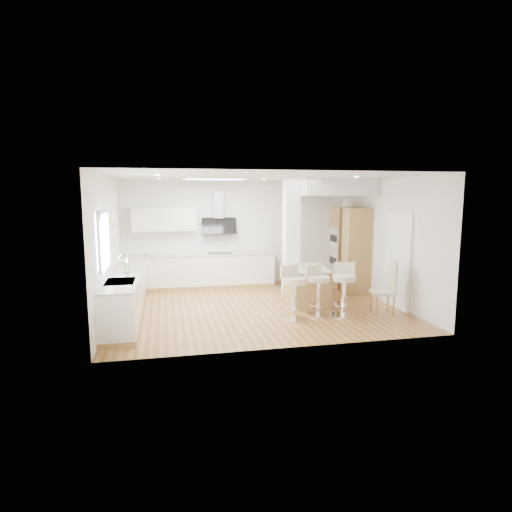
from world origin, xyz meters
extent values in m
plane|color=#A46F3C|center=(0.00, 0.00, 0.00)|extent=(6.00, 6.00, 0.00)
cube|color=silver|center=(0.00, 0.00, 0.00)|extent=(6.00, 5.00, 0.02)
cube|color=white|center=(0.00, 2.50, 1.40)|extent=(6.00, 0.04, 2.80)
cube|color=white|center=(-3.00, 0.00, 1.40)|extent=(0.04, 5.00, 2.80)
cube|color=white|center=(3.00, 0.00, 1.40)|extent=(0.04, 5.00, 2.80)
cube|color=white|center=(-0.80, 0.60, 2.77)|extent=(1.40, 0.95, 0.05)
cube|color=white|center=(-0.80, 0.60, 2.76)|extent=(1.25, 0.80, 0.03)
cylinder|color=silver|center=(-2.00, 1.50, 2.78)|extent=(0.10, 0.10, 0.02)
cylinder|color=silver|center=(-2.00, -0.50, 2.78)|extent=(0.10, 0.10, 0.02)
cylinder|color=silver|center=(0.50, 1.50, 2.78)|extent=(0.10, 0.10, 0.02)
cylinder|color=silver|center=(2.00, 1.00, 2.78)|extent=(0.10, 0.10, 0.02)
cylinder|color=silver|center=(2.00, -0.50, 2.78)|extent=(0.10, 0.10, 0.02)
cube|color=white|center=(-2.96, -0.90, 1.65)|extent=(0.03, 1.15, 0.95)
cube|color=white|center=(-2.95, -0.90, 2.15)|extent=(0.04, 1.28, 0.06)
cube|color=white|center=(-2.95, -0.90, 1.15)|extent=(0.04, 1.28, 0.06)
cube|color=white|center=(-2.95, -1.51, 1.65)|extent=(0.04, 0.06, 0.95)
cube|color=white|center=(-2.95, -0.29, 1.65)|extent=(0.04, 0.06, 0.95)
cube|color=#999BA0|center=(-2.94, -0.90, 2.08)|extent=(0.03, 1.18, 0.14)
cube|color=#3E3631|center=(2.99, -0.60, 1.00)|extent=(0.02, 0.90, 2.00)
cube|color=white|center=(2.97, -0.60, 1.00)|extent=(0.05, 1.00, 2.10)
cube|color=#A98548|center=(-2.70, 0.25, 0.05)|extent=(0.60, 4.50, 0.10)
cube|color=white|center=(-2.70, 0.25, 0.48)|extent=(0.60, 4.50, 0.76)
cube|color=beige|center=(-2.70, 0.25, 0.88)|extent=(0.63, 4.50, 0.04)
cube|color=silver|center=(-2.70, -1.00, 0.89)|extent=(0.50, 0.75, 0.02)
cube|color=silver|center=(-2.70, -1.18, 0.84)|extent=(0.40, 0.34, 0.10)
cube|color=silver|center=(-2.70, -0.82, 0.84)|extent=(0.40, 0.34, 0.10)
cylinder|color=silver|center=(-2.58, -0.70, 1.08)|extent=(0.02, 0.02, 0.36)
torus|color=silver|center=(-2.65, -0.70, 1.26)|extent=(0.18, 0.02, 0.18)
imported|color=#4E8C47|center=(-2.65, -0.35, 1.06)|extent=(0.17, 0.12, 0.33)
cube|color=#A98548|center=(-0.75, 2.20, 0.05)|extent=(3.30, 0.60, 0.10)
cube|color=white|center=(-0.75, 2.20, 0.48)|extent=(3.30, 0.60, 0.76)
cube|color=beige|center=(-0.75, 2.20, 0.88)|extent=(3.33, 0.63, 0.04)
cube|color=black|center=(-0.50, 2.20, 0.91)|extent=(0.60, 0.40, 0.01)
cube|color=white|center=(-1.90, 2.33, 1.80)|extent=(1.60, 0.34, 0.60)
cube|color=silver|center=(-0.50, 2.40, 2.15)|extent=(0.25, 0.18, 0.70)
cube|color=black|center=(-0.50, 2.32, 1.60)|extent=(0.90, 0.26, 0.44)
cube|color=white|center=(1.05, 0.95, 1.40)|extent=(0.35, 0.35, 2.80)
cube|color=silver|center=(2.10, 1.40, 2.60)|extent=(1.78, 2.20, 0.40)
cube|color=#A98548|center=(2.68, 1.50, 1.05)|extent=(0.62, 0.62, 2.10)
cube|color=#A98548|center=(2.68, 0.80, 1.05)|extent=(0.62, 0.40, 2.10)
cube|color=silver|center=(2.37, 1.50, 1.30)|extent=(0.02, 0.55, 0.55)
cube|color=silver|center=(2.37, 1.50, 0.72)|extent=(0.02, 0.55, 0.55)
cube|color=black|center=(2.36, 1.50, 1.30)|extent=(0.01, 0.45, 0.18)
cube|color=black|center=(2.36, 1.50, 0.72)|extent=(0.01, 0.45, 0.18)
cube|color=#A98548|center=(1.16, 0.12, 0.39)|extent=(0.94, 1.34, 0.78)
cube|color=beige|center=(1.16, 0.12, 0.80)|extent=(1.02, 1.42, 0.04)
imported|color=slate|center=(1.15, -0.02, 0.85)|extent=(0.26, 0.26, 0.06)
sphere|color=orange|center=(1.18, -0.02, 0.85)|extent=(0.07, 0.07, 0.06)
sphere|color=orange|center=(1.11, 0.00, 0.85)|extent=(0.07, 0.07, 0.06)
sphere|color=#6FA637|center=(1.14, -0.05, 0.85)|extent=(0.07, 0.07, 0.06)
cylinder|color=silver|center=(0.53, -1.07, 0.02)|extent=(0.62, 0.62, 0.03)
cylinder|color=silver|center=(0.53, -1.07, 0.38)|extent=(0.10, 0.10, 0.71)
cylinder|color=silver|center=(0.53, -1.07, 0.24)|extent=(0.48, 0.48, 0.02)
cylinder|color=beige|center=(0.53, -1.07, 0.79)|extent=(0.59, 0.59, 0.11)
cube|color=beige|center=(0.47, -0.91, 0.95)|extent=(0.41, 0.20, 0.24)
cylinder|color=silver|center=(1.10, -0.86, 0.02)|extent=(0.60, 0.60, 0.03)
cylinder|color=silver|center=(1.10, -0.86, 0.37)|extent=(0.09, 0.09, 0.68)
cylinder|color=silver|center=(1.10, -0.86, 0.23)|extent=(0.46, 0.46, 0.02)
cylinder|color=beige|center=(1.10, -0.86, 0.75)|extent=(0.57, 0.57, 0.10)
cube|color=beige|center=(1.04, -0.70, 0.91)|extent=(0.39, 0.19, 0.23)
cylinder|color=silver|center=(1.56, -1.03, 0.02)|extent=(0.63, 0.63, 0.03)
cylinder|color=silver|center=(1.56, -1.03, 0.38)|extent=(0.10, 0.10, 0.71)
cylinder|color=silver|center=(1.56, -1.03, 0.24)|extent=(0.49, 0.49, 0.02)
cylinder|color=beige|center=(1.56, -1.03, 0.79)|extent=(0.61, 0.61, 0.11)
cube|color=beige|center=(1.64, -0.87, 0.95)|extent=(0.40, 0.22, 0.24)
cube|color=beige|center=(2.40, -1.06, 0.45)|extent=(0.50, 0.50, 0.06)
cube|color=beige|center=(2.59, -1.09, 0.77)|extent=(0.12, 0.41, 0.70)
cylinder|color=#A98548|center=(2.20, -1.20, 0.21)|extent=(0.04, 0.04, 0.42)
cylinder|color=#A98548|center=(2.26, -0.85, 0.21)|extent=(0.04, 0.04, 0.42)
cylinder|color=#A98548|center=(2.54, -1.26, 0.21)|extent=(0.04, 0.04, 0.42)
cylinder|color=#A98548|center=(2.60, -0.91, 0.21)|extent=(0.04, 0.04, 0.42)
camera|label=1|loc=(-1.88, -8.81, 2.45)|focal=30.00mm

